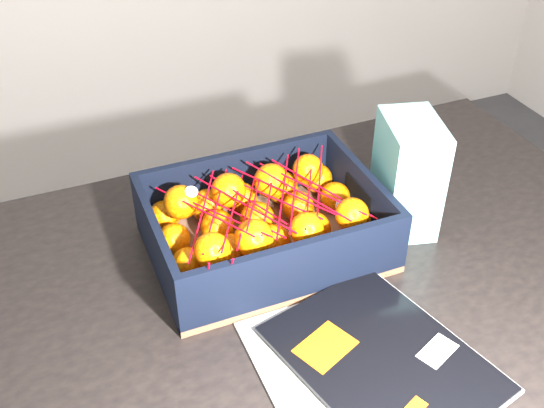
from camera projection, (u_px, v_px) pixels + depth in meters
name	position (u px, v px, depth m)	size (l,w,h in m)	color
room_shell	(490.00, 0.00, 0.53)	(3.54, 3.54, 2.50)	beige
table	(302.00, 330.00, 1.03)	(1.21, 0.82, 0.75)	black
magazine_stack	(371.00, 365.00, 0.84)	(0.30, 0.32, 0.02)	silver
produce_crate	(265.00, 232.00, 1.02)	(0.36, 0.27, 0.11)	#8F6142
clementine_heap	(263.00, 223.00, 1.01)	(0.34, 0.25, 0.10)	orange
mesh_net	(262.00, 203.00, 0.98)	(0.29, 0.24, 0.09)	#B50619
retail_carton	(407.00, 174.00, 1.04)	(0.08, 0.13, 0.19)	silver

